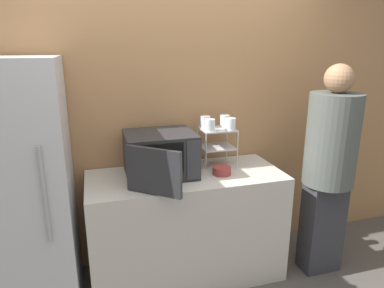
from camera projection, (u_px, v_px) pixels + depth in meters
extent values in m
cube|color=#9E7047|center=(174.00, 113.00, 2.86)|extent=(8.00, 0.06, 2.60)
cube|color=#B7B2A8|center=(186.00, 226.00, 2.77)|extent=(1.51, 0.65, 0.88)
cube|color=#262628|center=(160.00, 154.00, 2.60)|extent=(0.52, 0.43, 0.33)
cube|color=#B7B2A8|center=(158.00, 164.00, 2.39)|extent=(0.37, 0.01, 0.29)
cube|color=#333338|center=(194.00, 160.00, 2.46)|extent=(0.10, 0.01, 0.29)
cube|color=#262628|center=(154.00, 172.00, 2.24)|extent=(0.33, 0.29, 0.32)
cylinder|color=#B2B2B7|center=(206.00, 152.00, 2.67)|extent=(0.01, 0.01, 0.31)
cylinder|color=#B2B2B7|center=(238.00, 150.00, 2.74)|extent=(0.01, 0.01, 0.31)
cylinder|color=#B2B2B7|center=(197.00, 145.00, 2.88)|extent=(0.01, 0.01, 0.31)
cylinder|color=#B2B2B7|center=(227.00, 142.00, 2.95)|extent=(0.01, 0.01, 0.31)
cube|color=#B2B2B7|center=(217.00, 147.00, 2.81)|extent=(0.27, 0.23, 0.01)
cube|color=#B2B2B7|center=(217.00, 129.00, 2.77)|extent=(0.27, 0.23, 0.01)
cylinder|color=silver|center=(210.00, 125.00, 2.67)|extent=(0.08, 0.08, 0.10)
cylinder|color=silver|center=(225.00, 121.00, 2.84)|extent=(0.08, 0.08, 0.10)
cylinder|color=silver|center=(231.00, 124.00, 2.71)|extent=(0.08, 0.08, 0.10)
cylinder|color=silver|center=(205.00, 122.00, 2.79)|extent=(0.08, 0.08, 0.10)
cylinder|color=maroon|center=(222.00, 174.00, 2.65)|extent=(0.08, 0.08, 0.01)
cylinder|color=maroon|center=(222.00, 171.00, 2.64)|extent=(0.14, 0.14, 0.06)
cube|color=#2D2D33|center=(322.00, 227.00, 2.85)|extent=(0.31, 0.20, 0.78)
cylinder|color=#474C47|center=(332.00, 140.00, 2.65)|extent=(0.39, 0.39, 0.72)
sphere|color=#936B4C|center=(339.00, 78.00, 2.51)|extent=(0.22, 0.22, 0.22)
cube|color=#B7B7BC|center=(21.00, 191.00, 2.33)|extent=(0.66, 0.65, 1.78)
cylinder|color=#99999E|center=(45.00, 196.00, 2.04)|extent=(0.02, 0.02, 0.62)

